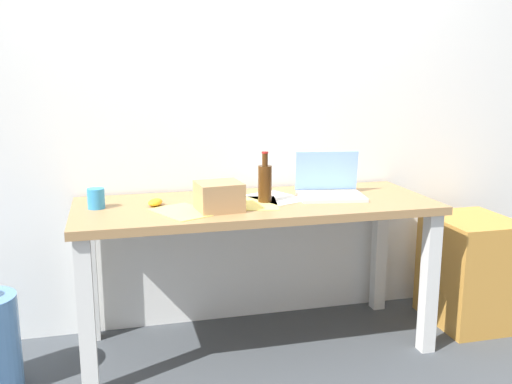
{
  "coord_description": "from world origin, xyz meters",
  "views": [
    {
      "loc": [
        -0.68,
        -2.66,
        1.39
      ],
      "look_at": [
        0.0,
        0.0,
        0.81
      ],
      "focal_mm": 40.11,
      "sensor_mm": 36.0,
      "label": 1
    }
  ],
  "objects": [
    {
      "name": "laptop_right",
      "position": [
        0.4,
        0.03,
        0.81
      ],
      "size": [
        0.36,
        0.3,
        0.22
      ],
      "color": "silver",
      "rests_on": "desk"
    },
    {
      "name": "coffee_mug",
      "position": [
        -0.76,
        0.06,
        0.81
      ],
      "size": [
        0.08,
        0.08,
        0.09
      ],
      "primitive_type": "cylinder",
      "color": "#338CC6",
      "rests_on": "desk"
    },
    {
      "name": "back_wall",
      "position": [
        0.0,
        0.4,
        1.3
      ],
      "size": [
        5.2,
        0.08,
        2.6
      ],
      "primitive_type": "cube",
      "color": "white",
      "rests_on": "ground"
    },
    {
      "name": "filing_cabinet",
      "position": [
        1.23,
        -0.02,
        0.3
      ],
      "size": [
        0.4,
        0.48,
        0.6
      ],
      "primitive_type": "cube",
      "color": "#C68938",
      "rests_on": "ground"
    },
    {
      "name": "paper_sheet_center",
      "position": [
        -0.01,
        -0.03,
        0.76
      ],
      "size": [
        0.26,
        0.33,
        0.0
      ],
      "primitive_type": "cube",
      "rotation": [
        0.0,
        0.0,
        -0.2
      ],
      "color": "#F4E06B",
      "rests_on": "desk"
    },
    {
      "name": "computer_mouse",
      "position": [
        -0.49,
        0.04,
        0.78
      ],
      "size": [
        0.1,
        0.12,
        0.03
      ],
      "primitive_type": "ellipsoid",
      "rotation": [
        0.0,
        0.0,
        -0.48
      ],
      "color": "gold",
      "rests_on": "desk"
    },
    {
      "name": "ground_plane",
      "position": [
        0.0,
        0.0,
        0.0
      ],
      "size": [
        8.0,
        8.0,
        0.0
      ],
      "primitive_type": "plane",
      "color": "#42474C"
    },
    {
      "name": "paper_sheet_front_left",
      "position": [
        -0.37,
        -0.11,
        0.76
      ],
      "size": [
        0.32,
        0.36,
        0.0
      ],
      "primitive_type": "cube",
      "rotation": [
        0.0,
        0.0,
        0.45
      ],
      "color": "#F4E06B",
      "rests_on": "desk"
    },
    {
      "name": "cardboard_box",
      "position": [
        -0.21,
        -0.12,
        0.82
      ],
      "size": [
        0.22,
        0.2,
        0.13
      ],
      "primitive_type": "cube",
      "rotation": [
        0.0,
        0.0,
        0.1
      ],
      "color": "tan",
      "rests_on": "desk"
    },
    {
      "name": "desk",
      "position": [
        0.0,
        0.0,
        0.65
      ],
      "size": [
        1.76,
        0.67,
        0.76
      ],
      "color": "#A37A4C",
      "rests_on": "ground"
    },
    {
      "name": "beer_bottle",
      "position": [
        0.04,
        -0.02,
        0.86
      ],
      "size": [
        0.07,
        0.07,
        0.25
      ],
      "color": "#47280F",
      "rests_on": "desk"
    },
    {
      "name": "paper_sheet_near_back",
      "position": [
        0.12,
        0.06,
        0.76
      ],
      "size": [
        0.31,
        0.36,
        0.0
      ],
      "primitive_type": "cube",
      "rotation": [
        0.0,
        0.0,
        0.42
      ],
      "color": "white",
      "rests_on": "desk"
    }
  ]
}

